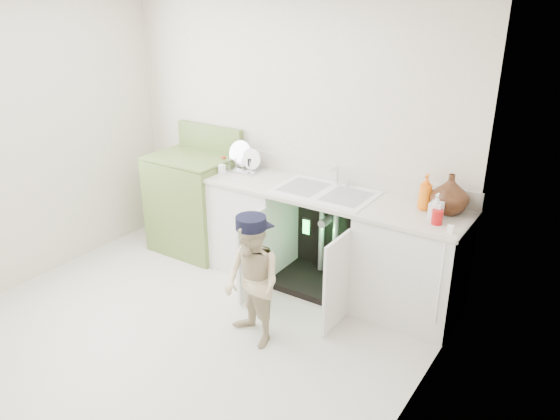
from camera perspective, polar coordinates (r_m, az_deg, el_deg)
name	(u,v)px	position (r m, az deg, el deg)	size (l,w,h in m)	color
ground	(186,331)	(4.45, -9.83, -12.36)	(3.50, 3.50, 0.00)	beige
room_shell	(174,181)	(3.88, -11.05, 2.96)	(6.00, 5.50, 1.26)	beige
counter_run	(326,239)	(4.77, 4.86, -3.00)	(2.44, 1.02, 1.21)	white
avocado_stove	(195,201)	(5.53, -8.89, 0.89)	(0.79, 0.65, 1.23)	olive
repair_worker	(252,281)	(4.03, -2.93, -7.47)	(0.59, 0.93, 1.01)	beige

